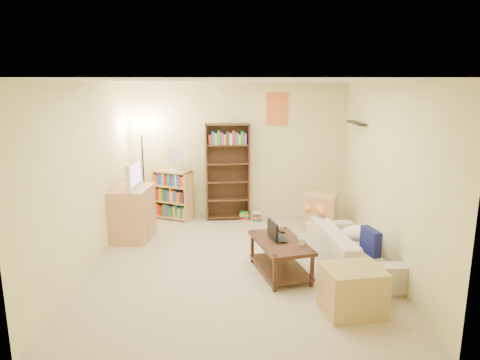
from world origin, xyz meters
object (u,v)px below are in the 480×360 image
object	(u,v)px
sofa	(351,248)
short_bookshelf	(173,195)
laptop	(283,238)
floor_lamp	(142,148)
television	(130,175)
end_cabinet	(352,290)
tall_bookshelf	(228,170)
desk_fan	(174,158)
side_table	(320,211)
tv_stand	(132,213)
mug	(302,241)
tabby_cat	(319,210)
coffee_table	(280,252)

from	to	relation	value
sofa	short_bookshelf	xyz separation A→B (m)	(-2.75, 2.20, 0.19)
laptop	floor_lamp	size ratio (longest dim) A/B	0.22
television	floor_lamp	bearing A→B (deg)	2.56
end_cabinet	television	bearing A→B (deg)	141.69
tall_bookshelf	desk_fan	size ratio (longest dim) A/B	4.00
sofa	laptop	bearing A→B (deg)	91.11
short_bookshelf	desk_fan	size ratio (longest dim) A/B	2.07
television	tall_bookshelf	size ratio (longest dim) A/B	0.41
sofa	side_table	world-z (taller)	side_table
television	tall_bookshelf	xyz separation A→B (m)	(1.51, 1.05, -0.12)
laptop	tv_stand	distance (m)	2.64
mug	tall_bookshelf	world-z (taller)	tall_bookshelf
mug	sofa	bearing A→B (deg)	27.37
mug	tv_stand	world-z (taller)	tv_stand
laptop	short_bookshelf	distance (m)	2.96
television	desk_fan	bearing A→B (deg)	-24.74
tabby_cat	laptop	xyz separation A→B (m)	(-0.61, -0.81, -0.14)
tv_stand	television	world-z (taller)	television
sofa	television	world-z (taller)	television
laptop	side_table	size ratio (longest dim) A/B	0.63
coffee_table	desk_fan	bearing A→B (deg)	110.39
laptop	tall_bookshelf	xyz separation A→B (m)	(-0.80, 2.34, 0.46)
sofa	end_cabinet	distance (m)	1.23
tv_stand	desk_fan	xyz separation A→B (m)	(0.55, 1.01, 0.73)
tv_stand	side_table	size ratio (longest dim) A/B	1.37
mug	end_cabinet	distance (m)	0.97
sofa	side_table	bearing A→B (deg)	-3.09
laptop	side_table	xyz separation A→B (m)	(0.82, 1.78, -0.16)
mug	floor_lamp	bearing A→B (deg)	136.71
mug	television	size ratio (longest dim) A/B	0.19
floor_lamp	tall_bookshelf	bearing A→B (deg)	8.23
coffee_table	tv_stand	world-z (taller)	tv_stand
tall_bookshelf	end_cabinet	world-z (taller)	tall_bookshelf
tall_bookshelf	end_cabinet	xyz separation A→B (m)	(1.45, -3.40, -0.68)
tall_bookshelf	end_cabinet	bearing A→B (deg)	-72.83
desk_fan	tv_stand	bearing A→B (deg)	-118.45
tv_stand	desk_fan	bearing A→B (deg)	65.26
laptop	tall_bookshelf	distance (m)	2.51
side_table	sofa	bearing A→B (deg)	-85.77
tall_bookshelf	floor_lamp	size ratio (longest dim) A/B	1.03
mug	side_table	world-z (taller)	side_table
tv_stand	desk_fan	world-z (taller)	desk_fan
mug	desk_fan	bearing A→B (deg)	127.97
television	end_cabinet	size ratio (longest dim) A/B	1.18
short_bookshelf	desk_fan	world-z (taller)	desk_fan
sofa	desk_fan	distance (m)	3.57
laptop	short_bookshelf	size ratio (longest dim) A/B	0.42
sofa	side_table	size ratio (longest dim) A/B	3.12
tall_bookshelf	short_bookshelf	bearing A→B (deg)	174.02
desk_fan	floor_lamp	size ratio (longest dim) A/B	0.26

